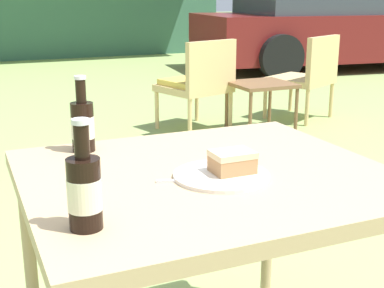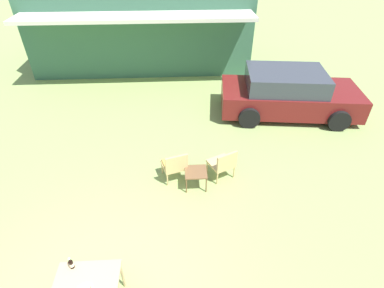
% 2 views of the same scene
% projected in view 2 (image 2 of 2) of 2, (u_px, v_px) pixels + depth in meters
% --- Properties ---
extents(cabin_building, '(8.38, 5.34, 2.94)m').
position_uv_depth(cabin_building, '(144.00, 25.00, 12.54)').
color(cabin_building, '#38664C').
rests_on(cabin_building, ground_plane).
extents(parked_car, '(4.34, 2.41, 1.39)m').
position_uv_depth(parked_car, '(288.00, 94.00, 9.24)').
color(parked_car, maroon).
rests_on(parked_car, ground_plane).
extents(wicker_chair_cushioned, '(0.65, 0.64, 0.79)m').
position_uv_depth(wicker_chair_cushioned, '(175.00, 164.00, 6.90)').
color(wicker_chair_cushioned, tan).
rests_on(wicker_chair_cushioned, ground_plane).
extents(wicker_chair_plain, '(0.69, 0.69, 0.79)m').
position_uv_depth(wicker_chair_plain, '(223.00, 163.00, 6.94)').
color(wicker_chair_plain, tan).
rests_on(wicker_chair_plain, ground_plane).
extents(garden_side_table, '(0.49, 0.47, 0.43)m').
position_uv_depth(garden_side_table, '(196.00, 173.00, 6.74)').
color(garden_side_table, brown).
rests_on(garden_side_table, ground_plane).
extents(cola_bottle_near, '(0.07, 0.07, 0.23)m').
position_uv_depth(cola_bottle_near, '(71.00, 264.00, 4.49)').
color(cola_bottle_near, black).
rests_on(cola_bottle_near, patio_table).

